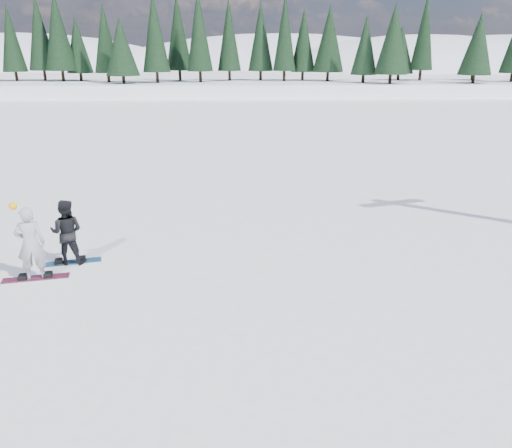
{
  "coord_description": "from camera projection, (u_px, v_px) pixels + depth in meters",
  "views": [
    {
      "loc": [
        4.08,
        -9.81,
        5.08
      ],
      "look_at": [
        4.44,
        1.69,
        1.1
      ],
      "focal_mm": 35.0,
      "sensor_mm": 36.0,
      "label": 1
    }
  ],
  "objects": [
    {
      "name": "snowboard_woman",
      "position": [
        36.0,
        278.0,
        11.79
      ],
      "size": [
        1.53,
        0.57,
        0.03
      ],
      "primitive_type": "cube",
      "rotation": [
        0.0,
        0.0,
        0.2
      ],
      "color": "maroon",
      "rests_on": "ground"
    },
    {
      "name": "snowboarder_woman",
      "position": [
        30.0,
        243.0,
        11.5
      ],
      "size": [
        0.74,
        0.6,
        1.93
      ],
      "rotation": [
        0.0,
        0.0,
        3.44
      ],
      "color": "#B0B0B6",
      "rests_on": "ground"
    },
    {
      "name": "snowboard_man",
      "position": [
        71.0,
        262.0,
        12.68
      ],
      "size": [
        1.52,
        0.65,
        0.03
      ],
      "primitive_type": "cube",
      "rotation": [
        0.0,
        0.0,
        0.25
      ],
      "color": "#1A5B91",
      "rests_on": "ground"
    },
    {
      "name": "snowboarder_man",
      "position": [
        67.0,
        232.0,
        12.41
      ],
      "size": [
        0.82,
        0.65,
        1.67
      ],
      "primitive_type": "imported",
      "rotation": [
        0.0,
        0.0,
        3.16
      ],
      "color": "black",
      "rests_on": "ground"
    },
    {
      "name": "alpine_backdrop",
      "position": [
        199.0,
        104.0,
        193.7
      ],
      "size": [
        412.5,
        227.0,
        53.2
      ],
      "color": "white",
      "rests_on": "ground"
    },
    {
      "name": "ground",
      "position": [
        54.0,
        299.0,
        10.81
      ],
      "size": [
        420.0,
        420.0,
        0.0
      ],
      "primitive_type": "plane",
      "color": "white",
      "rests_on": "ground"
    }
  ]
}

